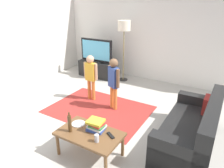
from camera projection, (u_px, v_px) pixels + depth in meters
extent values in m
plane|color=#B2ADA3|center=(97.00, 123.00, 4.21)|extent=(7.80, 7.80, 0.00)
cube|color=silver|center=(154.00, 35.00, 6.09)|extent=(6.00, 0.12, 2.70)
cube|color=#9E2D28|center=(99.00, 109.00, 4.74)|extent=(2.20, 1.60, 0.01)
cube|color=black|center=(97.00, 69.00, 6.69)|extent=(1.20, 0.44, 0.50)
cube|color=black|center=(96.00, 74.00, 6.71)|extent=(1.10, 0.32, 0.03)
cube|color=black|center=(97.00, 61.00, 6.57)|extent=(0.44, 0.28, 0.03)
cube|color=black|center=(96.00, 50.00, 6.44)|extent=(1.10, 0.07, 0.68)
cube|color=#59B2D8|center=(96.00, 50.00, 6.41)|extent=(1.00, 0.01, 0.58)
cube|color=black|center=(188.00, 134.00, 3.52)|extent=(0.80, 1.80, 0.42)
cube|color=black|center=(210.00, 129.00, 3.29)|extent=(0.20, 1.80, 0.86)
cube|color=black|center=(176.00, 159.00, 2.85)|extent=(0.80, 0.20, 0.60)
cube|color=black|center=(198.00, 110.00, 4.12)|extent=(0.80, 0.20, 0.60)
cube|color=#B22823|center=(206.00, 105.00, 3.75)|extent=(0.10, 0.32, 0.32)
cylinder|color=#262626|center=(123.00, 79.00, 6.49)|extent=(0.28, 0.28, 0.02)
cylinder|color=#99844C|center=(124.00, 56.00, 6.21)|extent=(0.03, 0.03, 1.50)
cylinder|color=silver|center=(124.00, 26.00, 5.87)|extent=(0.36, 0.36, 0.28)
cylinder|color=orange|center=(89.00, 89.00, 5.17)|extent=(0.08, 0.08, 0.51)
cylinder|color=orange|center=(93.00, 90.00, 5.12)|extent=(0.08, 0.08, 0.51)
cube|color=gold|center=(91.00, 72.00, 4.97)|extent=(0.25, 0.14, 0.43)
sphere|color=tan|center=(90.00, 59.00, 4.85)|extent=(0.18, 0.18, 0.18)
cylinder|color=tan|center=(85.00, 70.00, 5.03)|extent=(0.07, 0.07, 0.39)
cylinder|color=tan|center=(96.00, 72.00, 4.89)|extent=(0.07, 0.07, 0.39)
cylinder|color=orange|center=(112.00, 97.00, 4.76)|extent=(0.09, 0.09, 0.53)
cylinder|color=orange|center=(115.00, 99.00, 4.66)|extent=(0.09, 0.09, 0.53)
cube|color=#2D478C|center=(114.00, 77.00, 4.52)|extent=(0.29, 0.23, 0.45)
sphere|color=brown|center=(114.00, 63.00, 4.40)|extent=(0.19, 0.19, 0.19)
cylinder|color=brown|center=(110.00, 74.00, 4.64)|extent=(0.07, 0.07, 0.41)
cylinder|color=brown|center=(118.00, 78.00, 4.39)|extent=(0.07, 0.07, 0.41)
cube|color=brown|center=(90.00, 134.00, 3.21)|extent=(1.00, 0.60, 0.04)
cylinder|color=brown|center=(58.00, 144.00, 3.31)|extent=(0.05, 0.05, 0.38)
cylinder|color=brown|center=(106.00, 166.00, 2.88)|extent=(0.05, 0.05, 0.38)
cylinder|color=brown|center=(78.00, 129.00, 3.70)|extent=(0.05, 0.05, 0.38)
cylinder|color=brown|center=(123.00, 146.00, 3.28)|extent=(0.05, 0.05, 0.38)
cube|color=#334CA5|center=(96.00, 129.00, 3.27)|extent=(0.29, 0.24, 0.04)
cube|color=white|center=(97.00, 126.00, 3.27)|extent=(0.26, 0.23, 0.03)
cube|color=#388C4C|center=(97.00, 126.00, 3.23)|extent=(0.23, 0.18, 0.03)
cube|color=red|center=(96.00, 124.00, 3.23)|extent=(0.26, 0.20, 0.04)
cube|color=yellow|center=(96.00, 121.00, 3.22)|extent=(0.27, 0.24, 0.04)
cylinder|color=#4C3319|center=(70.00, 124.00, 3.19)|extent=(0.06, 0.06, 0.28)
cylinder|color=#4C3319|center=(69.00, 114.00, 3.13)|extent=(0.02, 0.02, 0.06)
cube|color=black|center=(111.00, 135.00, 3.13)|extent=(0.17, 0.13, 0.02)
cylinder|color=silver|center=(97.00, 138.00, 2.98)|extent=(0.07, 0.07, 0.12)
cylinder|color=white|center=(78.00, 124.00, 3.42)|extent=(0.22, 0.22, 0.02)
cube|color=silver|center=(79.00, 124.00, 3.41)|extent=(0.14, 0.07, 0.01)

